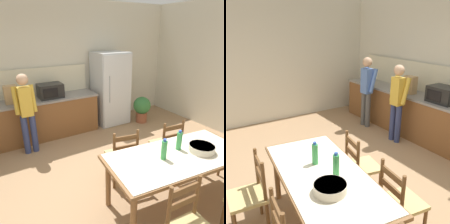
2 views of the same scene
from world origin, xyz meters
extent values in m
plane|color=#9E7A56|center=(0.00, 0.00, 0.00)|extent=(8.32, 8.32, 0.00)
cube|color=beige|center=(-3.26, 0.00, 1.45)|extent=(0.12, 5.20, 2.90)
cube|color=brown|center=(-0.94, 2.23, 0.42)|extent=(3.52, 0.62, 0.84)
cube|color=gray|center=(-0.94, 2.23, 0.86)|extent=(3.56, 0.66, 0.04)
cube|color=#B7BCC1|center=(-1.74, 2.23, 0.87)|extent=(0.52, 0.38, 0.02)
cube|color=beige|center=(-0.94, 2.54, 1.18)|extent=(3.52, 0.03, 0.60)
cube|color=black|center=(-0.15, 2.21, 1.03)|extent=(0.50, 0.38, 0.30)
cube|color=black|center=(-0.20, 2.01, 1.03)|extent=(0.30, 0.01, 0.19)
cube|color=tan|center=(-0.93, 2.20, 1.06)|extent=(0.24, 0.16, 0.36)
cylinder|color=brown|center=(-0.28, -0.95, 0.36)|extent=(0.07, 0.07, 0.71)
cylinder|color=brown|center=(-0.20, -0.30, 0.36)|extent=(0.07, 0.07, 0.71)
cube|color=brown|center=(0.58, -0.72, 0.73)|extent=(1.94, 1.07, 0.04)
cube|color=beige|center=(0.58, -0.72, 0.76)|extent=(1.86, 1.02, 0.01)
cylinder|color=green|center=(0.35, -0.69, 0.88)|extent=(0.07, 0.07, 0.24)
cylinder|color=#2D51B2|center=(0.35, -0.69, 1.02)|extent=(0.04, 0.04, 0.03)
cylinder|color=green|center=(0.68, -0.62, 0.88)|extent=(0.07, 0.07, 0.24)
cylinder|color=#2D51B2|center=(0.68, -0.62, 1.02)|extent=(0.04, 0.04, 0.03)
cylinder|color=beige|center=(0.89, -0.82, 0.81)|extent=(0.32, 0.32, 0.09)
cylinder|color=beige|center=(0.89, -0.82, 0.84)|extent=(0.31, 0.31, 0.02)
cylinder|color=brown|center=(-0.11, -1.58, 0.21)|extent=(0.04, 0.04, 0.41)
cylinder|color=brown|center=(-0.09, -1.24, 0.21)|extent=(0.04, 0.04, 0.41)
cylinder|color=brown|center=(0.27, -1.27, 0.21)|extent=(0.04, 0.04, 0.41)
cube|color=tan|center=(0.08, -1.43, 0.43)|extent=(0.45, 0.43, 0.04)
cylinder|color=brown|center=(-0.09, -1.24, 0.68)|extent=(0.04, 0.04, 0.46)
cylinder|color=brown|center=(0.27, -1.27, 0.68)|extent=(0.04, 0.04, 0.46)
cube|color=brown|center=(0.09, -1.26, 0.81)|extent=(0.36, 0.05, 0.07)
cube|color=brown|center=(0.09, -1.26, 0.66)|extent=(0.36, 0.05, 0.07)
cylinder|color=brown|center=(0.93, 0.18, 0.21)|extent=(0.04, 0.04, 0.41)
cylinder|color=brown|center=(0.88, -0.16, 0.21)|extent=(0.04, 0.04, 0.41)
cube|color=tan|center=(1.08, -0.02, 0.43)|extent=(0.47, 0.45, 0.04)
cylinder|color=brown|center=(1.24, -0.21, 0.68)|extent=(0.04, 0.04, 0.46)
cylinder|color=brown|center=(0.88, -0.16, 0.68)|extent=(0.04, 0.04, 0.46)
cube|color=brown|center=(1.06, -0.18, 0.81)|extent=(0.36, 0.07, 0.07)
cube|color=brown|center=(1.06, -0.18, 0.66)|extent=(0.36, 0.07, 0.07)
cylinder|color=brown|center=(0.74, -1.34, 0.68)|extent=(0.04, 0.04, 0.46)
cube|color=brown|center=(0.92, -1.35, 0.81)|extent=(0.36, 0.06, 0.07)
cylinder|color=brown|center=(0.46, 0.21, 0.21)|extent=(0.04, 0.04, 0.41)
cylinder|color=brown|center=(0.11, 0.28, 0.21)|extent=(0.04, 0.04, 0.41)
cylinder|color=brown|center=(0.40, -0.12, 0.21)|extent=(0.04, 0.04, 0.41)
cylinder|color=brown|center=(0.04, -0.05, 0.21)|extent=(0.04, 0.04, 0.41)
cube|color=tan|center=(0.25, 0.08, 0.43)|extent=(0.49, 0.47, 0.04)
cylinder|color=brown|center=(0.40, -0.12, 0.68)|extent=(0.04, 0.04, 0.46)
cylinder|color=brown|center=(0.04, -0.05, 0.68)|extent=(0.04, 0.04, 0.46)
cube|color=brown|center=(0.22, -0.09, 0.81)|extent=(0.36, 0.09, 0.07)
cube|color=brown|center=(0.22, -0.09, 0.66)|extent=(0.36, 0.09, 0.07)
cylinder|color=#4C4C4C|center=(-1.81, 1.70, 0.39)|extent=(0.12, 0.12, 0.78)
cylinder|color=#4C4C4C|center=(-1.66, 1.70, 0.39)|extent=(0.12, 0.12, 0.78)
cube|color=#5175BC|center=(-1.74, 1.70, 1.05)|extent=(0.22, 0.18, 0.55)
sphere|color=tan|center=(-1.74, 1.70, 1.47)|extent=(0.21, 0.21, 0.21)
cylinder|color=#5175BC|center=(-1.89, 1.76, 1.08)|extent=(0.09, 0.21, 0.52)
cylinder|color=#5175BC|center=(-1.58, 1.76, 1.08)|extent=(0.09, 0.21, 0.52)
cylinder|color=navy|center=(-0.84, 1.68, 0.38)|extent=(0.11, 0.11, 0.76)
cylinder|color=navy|center=(-0.69, 1.68, 0.38)|extent=(0.11, 0.11, 0.76)
cube|color=gold|center=(-0.77, 1.68, 1.03)|extent=(0.21, 0.17, 0.54)
sphere|color=tan|center=(-0.77, 1.68, 1.44)|extent=(0.20, 0.20, 0.20)
cylinder|color=gold|center=(-0.92, 1.74, 1.06)|extent=(0.09, 0.21, 0.51)
cylinder|color=gold|center=(-0.62, 1.74, 1.06)|extent=(0.09, 0.21, 0.51)
camera|label=1|loc=(-1.38, -2.33, 2.23)|focal=35.00mm
camera|label=2|loc=(2.70, -1.89, 2.29)|focal=42.00mm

